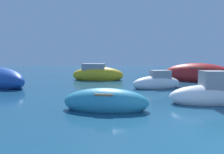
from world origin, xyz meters
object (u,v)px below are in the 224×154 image
moored_boat_0 (198,75)px  moored_boat_5 (106,102)px  moored_boat_7 (157,83)px  moored_boat_1 (208,95)px  moored_boat_2 (97,74)px

moored_boat_0 → moored_boat_5: (-7.45, -9.68, -0.23)m
moored_boat_7 → moored_boat_1: bearing=91.0°
moored_boat_2 → moored_boat_5: 10.46m
moored_boat_0 → moored_boat_5: size_ratio=1.72×
moored_boat_5 → moored_boat_2: bearing=103.2°
moored_boat_0 → moored_boat_5: moored_boat_0 is taller
moored_boat_1 → moored_boat_2: bearing=-58.9°
moored_boat_0 → moored_boat_7: size_ratio=1.68×
moored_boat_0 → moored_boat_1: moored_boat_0 is taller
moored_boat_0 → moored_boat_2: (-8.74, 0.70, -0.06)m
moored_boat_5 → moored_boat_7: size_ratio=0.98×
moored_boat_0 → moored_boat_2: 8.77m
moored_boat_1 → moored_boat_7: 4.72m
moored_boat_1 → moored_boat_7: (-1.42, 4.50, -0.05)m
moored_boat_5 → moored_boat_7: moored_boat_7 is taller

